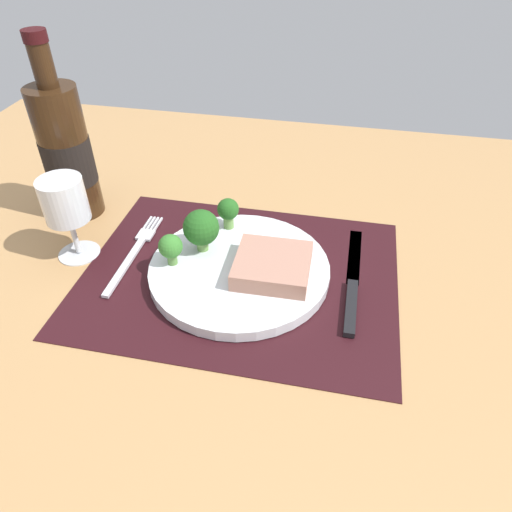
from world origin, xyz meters
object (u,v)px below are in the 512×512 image
Objects in this scene: knife at (352,285)px; plate at (239,270)px; wine_bottle at (66,152)px; fork at (134,252)px; wine_glass at (67,203)px; steak at (272,265)px.

plate is at bearing -177.64° from knife.
wine_bottle reaches higher than knife.
fork is 11.59cm from wine_glass.
wine_bottle is 2.27× the size of wine_glass.
plate is 15.83cm from knife.
fork is 1.52× the size of wine_glass.
wine_glass is (-8.25, -0.99, 8.08)cm from fork.
wine_bottle is at bearing 161.79° from steak.
wine_bottle is at bearing 160.06° from plate.
knife is at bearing -12.74° from wine_bottle.
plate is at bearing -3.69° from fork.
plate is 25.88cm from wine_glass.
knife is at bearing -0.35° from fork.
wine_bottle reaches higher than steak.
knife is 41.35cm from wine_glass.
fork is 0.67× the size of wine_bottle.
knife is 0.80× the size of wine_bottle.
steak is 37.44cm from wine_bottle.
plate is 33.38cm from wine_bottle.
wine_bottle is at bearing 146.21° from fork.
steak is at bearing -173.91° from knife.
knife is (32.31, -0.89, 0.05)cm from fork.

